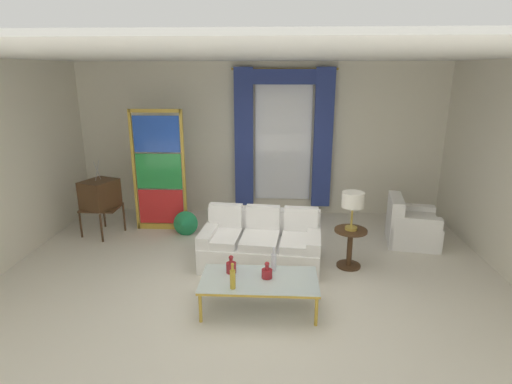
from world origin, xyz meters
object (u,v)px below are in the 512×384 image
object	(u,v)px
armchair_white	(409,227)
table_lamp_brass	(353,201)
bottle_amber_squat	(233,278)
stained_glass_divider	(159,174)
coffee_table	(259,281)
bottle_crystal_tall	(267,272)
bottle_blue_decanter	(274,261)
vintage_tv	(100,195)
couch_white_long	(261,244)
round_side_table	(350,245)
peacock_figurine	(184,225)
bottle_ruby_flask	(231,267)

from	to	relation	value
armchair_white	table_lamp_brass	xyz separation A→B (m)	(-1.16, -0.95, 0.74)
bottle_amber_squat	stained_glass_divider	xyz separation A→B (m)	(-1.62, 2.83, 0.52)
coffee_table	bottle_amber_squat	bearing A→B (deg)	-140.33
bottle_crystal_tall	bottle_blue_decanter	bearing A→B (deg)	67.85
vintage_tv	stained_glass_divider	distance (m)	1.09
couch_white_long	vintage_tv	distance (m)	3.08
table_lamp_brass	stained_glass_divider	bearing A→B (deg)	156.88
vintage_tv	round_side_table	size ratio (longest dim) A/B	2.26
bottle_crystal_tall	bottle_amber_squat	xyz separation A→B (m)	(-0.39, -0.28, 0.06)
peacock_figurine	round_side_table	bearing A→B (deg)	-20.69
vintage_tv	stained_glass_divider	world-z (taller)	stained_glass_divider
coffee_table	bottle_crystal_tall	size ratio (longest dim) A/B	6.70
bottle_amber_squat	peacock_figurine	distance (m)	2.75
couch_white_long	coffee_table	size ratio (longest dim) A/B	1.29
couch_white_long	bottle_blue_decanter	bearing A→B (deg)	-79.39
vintage_tv	peacock_figurine	xyz separation A→B (m)	(1.48, -0.04, -0.51)
round_side_table	table_lamp_brass	distance (m)	0.67
bottle_ruby_flask	round_side_table	bearing A→B (deg)	33.03
coffee_table	bottle_blue_decanter	size ratio (longest dim) A/B	4.47
bottle_crystal_tall	coffee_table	bearing A→B (deg)	-160.96
coffee_table	vintage_tv	world-z (taller)	vintage_tv
bottle_crystal_tall	round_side_table	size ratio (longest dim) A/B	0.36
bottle_crystal_tall	vintage_tv	distance (m)	3.76
bottle_ruby_flask	couch_white_long	bearing A→B (deg)	73.64
coffee_table	bottle_blue_decanter	distance (m)	0.33
vintage_tv	table_lamp_brass	size ratio (longest dim) A/B	2.36
bottle_blue_decanter	bottle_amber_squat	size ratio (longest dim) A/B	0.98
round_side_table	table_lamp_brass	size ratio (longest dim) A/B	1.04
bottle_crystal_tall	vintage_tv	size ratio (longest dim) A/B	0.16
coffee_table	bottle_ruby_flask	world-z (taller)	bottle_ruby_flask
couch_white_long	armchair_white	size ratio (longest dim) A/B	1.94
couch_white_long	bottle_ruby_flask	xyz separation A→B (m)	(-0.33, -1.13, 0.19)
armchair_white	stained_glass_divider	size ratio (longest dim) A/B	0.43
bottle_ruby_flask	vintage_tv	xyz separation A→B (m)	(-2.55, 2.14, 0.24)
bottle_amber_squat	coffee_table	bearing A→B (deg)	39.67
vintage_tv	armchair_white	size ratio (longest dim) A/B	1.43
peacock_figurine	table_lamp_brass	distance (m)	3.02
bottle_ruby_flask	vintage_tv	size ratio (longest dim) A/B	0.17
coffee_table	armchair_white	distance (m)	3.27
coffee_table	bottle_crystal_tall	world-z (taller)	bottle_crystal_tall
bottle_crystal_tall	stained_glass_divider	bearing A→B (deg)	128.24
armchair_white	peacock_figurine	world-z (taller)	armchair_white
coffee_table	bottle_blue_decanter	bearing A→B (deg)	52.86
coffee_table	round_side_table	world-z (taller)	round_side_table
vintage_tv	stained_glass_divider	bearing A→B (deg)	17.12
stained_glass_divider	bottle_blue_decanter	bearing A→B (deg)	-48.43
peacock_figurine	couch_white_long	bearing A→B (deg)	-34.60
coffee_table	bottle_crystal_tall	bearing A→B (deg)	19.04
coffee_table	peacock_figurine	size ratio (longest dim) A/B	2.37
vintage_tv	table_lamp_brass	distance (m)	4.34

